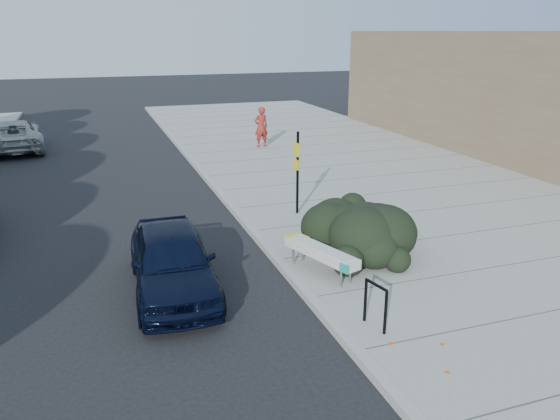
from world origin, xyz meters
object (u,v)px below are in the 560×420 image
Objects in this scene: bike_rack at (376,301)px; sedan_navy at (172,260)px; suv_silver at (14,135)px; sign_post at (297,167)px; pedestrian at (261,127)px; bench at (321,252)px.

bike_rack is 4.24m from sedan_navy.
suv_silver reaches higher than bike_rack.
sign_post reaches higher than sedan_navy.
suv_silver is 11.12m from pedestrian.
suv_silver is at bearing 117.18° from sign_post.
sign_post reaches higher than bike_rack.
bike_rack is at bearing -105.24° from sign_post.
pedestrian is (5.95, 12.93, 0.36)m from sedan_navy.
sedan_navy is at bearing 57.75° from pedestrian.
sign_post is at bearing 116.64° from suv_silver.
bench is at bearing -110.31° from sign_post.
sign_post is 1.32× the size of pedestrian.
bike_rack is 0.47× the size of pedestrian.
bike_rack is at bearing 104.53° from suv_silver.
sedan_navy is at bearing -145.81° from sign_post.
sign_post is 9.61m from pedestrian.
sedan_navy is 14.23m from pedestrian.
bike_rack is 6.54m from sign_post.
sign_post is 0.48× the size of suv_silver.
suv_silver reaches higher than bench.
bench is at bearing 77.38° from bike_rack.
bike_rack is at bearing -40.49° from sedan_navy.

